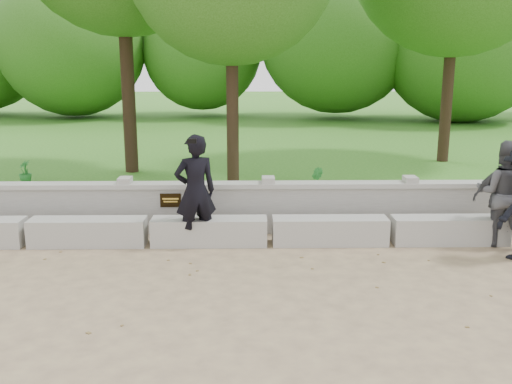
% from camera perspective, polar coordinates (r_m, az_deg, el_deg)
% --- Properties ---
extents(ground, '(80.00, 80.00, 0.00)m').
position_cam_1_polar(ground, '(7.91, -12.88, -9.47)').
color(ground, tan).
rests_on(ground, ground).
extents(lawn, '(40.00, 22.00, 0.25)m').
position_cam_1_polar(lawn, '(21.40, -5.34, 5.25)').
color(lawn, '#2D6D1B').
rests_on(lawn, ground).
extents(concrete_bench, '(11.90, 0.45, 0.45)m').
position_cam_1_polar(concrete_bench, '(9.60, -10.67, -3.92)').
color(concrete_bench, '#B2B0A8').
rests_on(concrete_bench, ground).
extents(parapet_wall, '(12.50, 0.35, 0.90)m').
position_cam_1_polar(parapet_wall, '(10.20, -10.08, -1.50)').
color(parapet_wall, '#A8A69E').
rests_on(parapet_wall, ground).
extents(man_main, '(0.78, 0.72, 1.86)m').
position_cam_1_polar(man_main, '(9.22, -6.08, 0.06)').
color(man_main, black).
rests_on(man_main, ground).
extents(visitor_left, '(1.05, 0.97, 1.74)m').
position_cam_1_polar(visitor_left, '(10.10, 23.50, -0.14)').
color(visitor_left, '#46474C').
rests_on(visitor_left, ground).
extents(visitor_right, '(0.99, 0.61, 1.57)m').
position_cam_1_polar(visitor_right, '(10.12, 23.46, -0.64)').
color(visitor_right, '#424247').
rests_on(visitor_right, ground).
extents(shrub_b, '(0.29, 0.35, 0.58)m').
position_cam_1_polar(shrub_b, '(11.85, 6.03, 1.03)').
color(shrub_b, '#28772D').
rests_on(shrub_b, lawn).
extents(shrub_d, '(0.39, 0.39, 0.52)m').
position_cam_1_polar(shrub_d, '(14.03, -22.09, 1.89)').
color(shrub_d, '#28772D').
rests_on(shrub_d, lawn).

